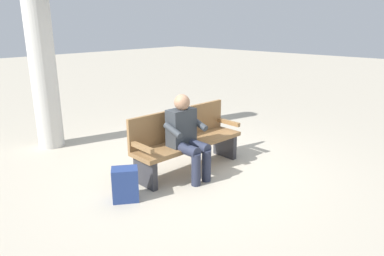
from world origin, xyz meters
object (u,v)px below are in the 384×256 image
Objects in this scene: person_seated at (187,135)px; backpack at (125,184)px; support_pillar at (39,32)px; bench_near at (186,139)px.

backpack is (1.01, -0.08, -0.42)m from person_seated.
support_pillar is (-0.34, -2.60, 1.76)m from backpack.
backpack is at bearing 10.08° from bench_near.
support_pillar is at bearing -97.42° from backpack.
support_pillar is (0.88, -2.46, 1.51)m from bench_near.
bench_near is at bearing -130.14° from person_seated.
backpack is at bearing 82.58° from support_pillar.
support_pillar is (0.67, -2.68, 1.34)m from person_seated.
bench_near is 1.25m from backpack.
backpack is at bearing -0.94° from person_seated.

